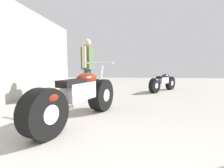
# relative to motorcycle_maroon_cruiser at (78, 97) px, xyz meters

# --- Properties ---
(ground_plane) EXTENTS (18.04, 18.04, 0.00)m
(ground_plane) POSITION_rel_motorcycle_maroon_cruiser_xyz_m (0.92, 1.33, -0.43)
(ground_plane) COLOR #9E998E
(garage_partition_left) EXTENTS (0.08, 8.27, 2.70)m
(garage_partition_left) POSITION_rel_motorcycle_maroon_cruiser_xyz_m (-2.22, 1.33, 0.92)
(garage_partition_left) COLOR #A3A099
(garage_partition_left) RESTS_ON ground_plane
(motorcycle_maroon_cruiser) EXTENTS (1.07, 2.18, 1.04)m
(motorcycle_maroon_cruiser) POSITION_rel_motorcycle_maroon_cruiser_xyz_m (0.00, 0.00, 0.00)
(motorcycle_maroon_cruiser) COLOR black
(motorcycle_maroon_cruiser) RESTS_ON ground_plane
(motorcycle_black_naked) EXTENTS (1.24, 1.42, 0.81)m
(motorcycle_black_naked) POSITION_rel_motorcycle_maroon_cruiser_xyz_m (2.17, 3.62, -0.09)
(motorcycle_black_naked) COLOR black
(motorcycle_black_naked) RESTS_ON ground_plane
(mechanic_in_blue) EXTENTS (0.28, 0.71, 1.77)m
(mechanic_in_blue) POSITION_rel_motorcycle_maroon_cruiser_xyz_m (-0.37, 2.25, 0.57)
(mechanic_in_blue) COLOR #2D3851
(mechanic_in_blue) RESTS_ON ground_plane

